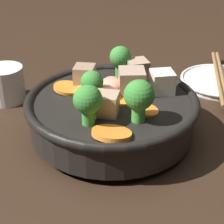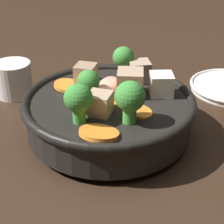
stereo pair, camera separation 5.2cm
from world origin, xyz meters
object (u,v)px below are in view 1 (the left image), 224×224
object	(u,v)px
stirfry_bowl	(112,109)
chopsticks_pair	(220,76)
side_saucer	(219,81)
tea_cup	(5,84)

from	to	relation	value
stirfry_bowl	chopsticks_pair	bearing A→B (deg)	33.46
side_saucer	chopsticks_pair	size ratio (longest dim) A/B	0.62
stirfry_bowl	chopsticks_pair	size ratio (longest dim) A/B	1.05
side_saucer	chopsticks_pair	xyz separation A→B (m)	(-0.00, 0.00, 0.01)
side_saucer	tea_cup	distance (m)	0.38
side_saucer	chopsticks_pair	world-z (taller)	chopsticks_pair
stirfry_bowl	side_saucer	xyz separation A→B (m)	(0.21, 0.14, -0.03)
tea_cup	chopsticks_pair	size ratio (longest dim) A/B	0.27
chopsticks_pair	side_saucer	bearing A→B (deg)	0.00
stirfry_bowl	side_saucer	distance (m)	0.26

